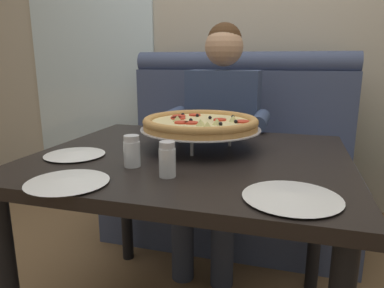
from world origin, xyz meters
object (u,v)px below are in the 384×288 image
Objects in this scene: shaker_oregano at (167,162)px; shaker_pepper_flakes at (132,153)px; plate_near_left at (67,180)px; booth_bench at (233,169)px; plate_far_side at (75,153)px; pizza at (201,124)px; dining_table at (191,178)px; plate_near_right at (292,195)px; diner_main at (219,128)px.

shaker_pepper_flakes is at bearing 155.92° from shaker_oregano.
shaker_pepper_flakes is at bearing 63.26° from plate_near_left.
booth_bench reaches higher than plate_far_side.
dining_table is at bearing -96.00° from pizza.
shaker_oregano is 0.46× the size of plate_near_left.
plate_far_side is (-0.40, 0.12, -0.03)m from shaker_oregano.
dining_table is at bearing -90.00° from booth_bench.
plate_near_right is (0.50, -0.14, -0.03)m from shaker_pepper_flakes.
booth_bench is 6.36× the size of plate_near_left.
diner_main is at bearing 66.63° from plate_far_side.
pizza is (0.01, 0.10, 0.19)m from dining_table.
shaker_oregano is 0.16m from shaker_pepper_flakes.
booth_bench is at bearing 82.32° from diner_main.
shaker_oregano is 0.36m from plate_near_right.
shaker_oregano reaches higher than plate_far_side.
diner_main is 5.23× the size of plate_near_right.
booth_bench is 0.98m from dining_table.
pizza is (0.01, -0.85, 0.44)m from booth_bench.
booth_bench is 6.86× the size of plate_far_side.
shaker_pepper_flakes is at bearing -96.85° from booth_bench.
plate_near_right is 0.78m from plate_far_side.
pizza reaches higher than plate_near_right.
shaker_pepper_flakes is (-0.15, -0.30, -0.05)m from pizza.
pizza is at bearing 84.00° from dining_table.
shaker_pepper_flakes is 0.23m from plate_near_left.
shaker_oregano is at bearing -90.65° from pizza.
shaker_oregano is 1.03× the size of shaker_pepper_flakes.
booth_bench is 14.32× the size of shaker_pepper_flakes.
shaker_oregano is at bearing -87.44° from diner_main.
booth_bench reaches higher than shaker_oregano.
pizza reaches higher than dining_table.
booth_bench is 1.27m from shaker_oregano.
pizza is 2.02× the size of plate_near_left.
booth_bench is 1.14× the size of diner_main.
shaker_pepper_flakes is 0.44× the size of plate_near_left.
shaker_pepper_flakes is at bearing -124.67° from dining_table.
dining_table is at bearing 19.88° from plate_far_side.
shaker_pepper_flakes is (-0.14, -0.20, 0.13)m from dining_table.
plate_near_right is at bearing -15.99° from shaker_pepper_flakes.
plate_near_left is at bearing -59.47° from plate_far_side.
dining_table is 2.40× the size of pizza.
diner_main is 0.95m from shaker_oregano.
booth_bench is at bearing 105.62° from plate_near_right.
plate_near_right is (0.36, -1.29, 0.35)m from booth_bench.
shaker_oregano is (0.04, -0.94, 0.08)m from diner_main.
shaker_oregano is at bearing 167.52° from plate_near_right.
shaker_pepper_flakes is at bearing -96.60° from diner_main.
shaker_pepper_flakes is (-0.10, -0.88, 0.07)m from diner_main.
pizza is 0.47m from plate_far_side.
dining_table is 10.90× the size of shaker_pepper_flakes.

